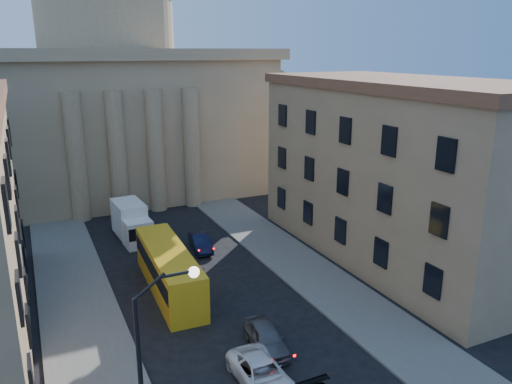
{
  "coord_description": "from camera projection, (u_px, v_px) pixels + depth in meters",
  "views": [
    {
      "loc": [
        -10.49,
        -8.87,
        16.77
      ],
      "look_at": [
        1.65,
        16.98,
        8.66
      ],
      "focal_mm": 35.0,
      "sensor_mm": 36.0,
      "label": 1
    }
  ],
  "objects": [
    {
      "name": "sidewalk_left",
      "position": [
        90.0,
        351.0,
        28.77
      ],
      "size": [
        5.0,
        60.0,
        0.15
      ],
      "primitive_type": "cube",
      "color": "#5B5853",
      "rests_on": "ground"
    },
    {
      "name": "sidewalk_right",
      "position": [
        336.0,
        292.0,
        35.73
      ],
      "size": [
        5.0,
        60.0,
        0.15
      ],
      "primitive_type": "cube",
      "color": "#5B5853",
      "rests_on": "ground"
    },
    {
      "name": "church",
      "position": [
        112.0,
        92.0,
        61.65
      ],
      "size": [
        68.02,
        28.76,
        36.6
      ],
      "color": "#907C58",
      "rests_on": "ground"
    },
    {
      "name": "building_right",
      "position": [
        400.0,
        170.0,
        40.68
      ],
      "size": [
        11.6,
        26.6,
        14.7
      ],
      "color": "#997D5A",
      "rests_on": "ground"
    },
    {
      "name": "street_lamp",
      "position": [
        153.0,
        359.0,
        19.27
      ],
      "size": [
        2.62,
        0.44,
        8.83
      ],
      "color": "black",
      "rests_on": "ground"
    },
    {
      "name": "car_left_mid",
      "position": [
        262.0,
        374.0,
        25.74
      ],
      "size": [
        2.3,
        4.98,
        1.38
      ],
      "primitive_type": "imported",
      "rotation": [
        0.0,
        0.0,
        -0.0
      ],
      "color": "white",
      "rests_on": "ground"
    },
    {
      "name": "car_right_far",
      "position": [
        266.0,
        338.0,
        28.9
      ],
      "size": [
        2.19,
        4.47,
        1.47
      ],
      "primitive_type": "imported",
      "rotation": [
        0.0,
        0.0,
        -0.11
      ],
      "color": "#504F54",
      "rests_on": "ground"
    },
    {
      "name": "car_right_distant",
      "position": [
        200.0,
        243.0,
        43.38
      ],
      "size": [
        1.96,
        4.32,
        1.37
      ],
      "primitive_type": "imported",
      "rotation": [
        0.0,
        0.0,
        -0.12
      ],
      "color": "black",
      "rests_on": "ground"
    },
    {
      "name": "city_bus",
      "position": [
        169.0,
        269.0,
        35.77
      ],
      "size": [
        3.01,
        11.35,
        3.17
      ],
      "rotation": [
        0.0,
        0.0,
        -0.04
      ],
      "color": "gold",
      "rests_on": "ground"
    },
    {
      "name": "box_truck",
      "position": [
        132.0,
        223.0,
        45.68
      ],
      "size": [
        2.74,
        6.19,
        3.33
      ],
      "rotation": [
        0.0,
        0.0,
        0.06
      ],
      "color": "silver",
      "rests_on": "ground"
    }
  ]
}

